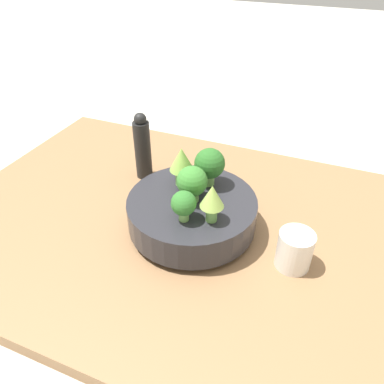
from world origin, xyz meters
name	(u,v)px	position (x,y,z in m)	size (l,w,h in m)	color
ground_plane	(207,239)	(0.00, 0.00, 0.00)	(6.00, 6.00, 0.00)	beige
table	(207,233)	(0.00, 0.00, 0.02)	(1.19, 0.75, 0.03)	olive
bowl	(192,212)	(0.03, 0.01, 0.08)	(0.27, 0.27, 0.08)	#28282D
broccoli_floret_back	(184,204)	(0.02, 0.08, 0.15)	(0.05, 0.05, 0.06)	#7AB256
broccoli_floret_front	(210,164)	(0.02, -0.05, 0.16)	(0.07, 0.07, 0.09)	#7AB256
romanesco_piece_near	(182,162)	(0.07, -0.03, 0.17)	(0.05, 0.05, 0.09)	#6BA34C
broccoli_floret_center	(192,182)	(0.03, 0.01, 0.15)	(0.06, 0.06, 0.08)	#6BA34C
romanesco_piece_far	(212,199)	(-0.03, 0.06, 0.16)	(0.05, 0.05, 0.08)	#6BA34C
cup	(295,250)	(-0.19, 0.04, 0.07)	(0.07, 0.07, 0.08)	silver
pepper_mill	(143,147)	(0.22, -0.13, 0.12)	(0.04, 0.04, 0.18)	black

